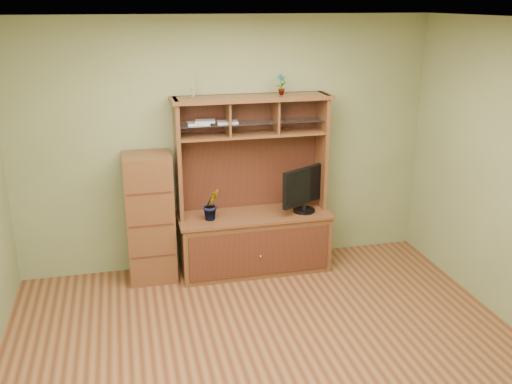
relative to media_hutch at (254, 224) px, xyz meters
name	(u,v)px	position (x,y,z in m)	size (l,w,h in m)	color
room	(276,208)	(-0.24, -1.73, 0.83)	(4.54, 4.04, 2.74)	#4E2916
media_hutch	(254,224)	(0.00, 0.00, 0.00)	(1.66, 0.61, 1.90)	#472414
monitor	(305,189)	(0.54, -0.08, 0.39)	(0.57, 0.35, 0.50)	black
orchid_plant	(211,204)	(-0.47, -0.08, 0.29)	(0.18, 0.15, 0.33)	#275F20
top_plant	(281,84)	(0.31, 0.08, 1.49)	(0.11, 0.08, 0.22)	#396F26
reed_diffuser	(193,88)	(-0.60, 0.08, 1.48)	(0.05, 0.05, 0.25)	silver
magazines	(210,122)	(-0.44, 0.08, 1.13)	(0.52, 0.19, 0.04)	#BBBBC0
side_cabinet	(150,218)	(-1.10, 0.03, 0.16)	(0.49, 0.44, 1.36)	#472414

